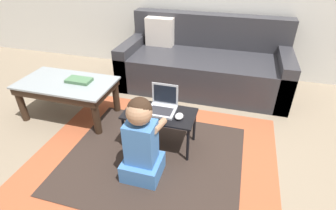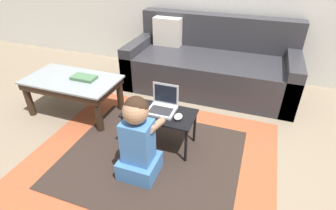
{
  "view_description": "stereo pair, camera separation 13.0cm",
  "coord_description": "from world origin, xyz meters",
  "px_view_note": "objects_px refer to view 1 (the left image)",
  "views": [
    {
      "loc": [
        0.47,
        -1.79,
        1.6
      ],
      "look_at": [
        -0.06,
        0.06,
        0.41
      ],
      "focal_mm": 28.0,
      "sensor_mm": 36.0,
      "label": 1
    },
    {
      "loc": [
        0.59,
        -1.75,
        1.6
      ],
      "look_at": [
        -0.06,
        0.06,
        0.41
      ],
      "focal_mm": 28.0,
      "sensor_mm": 36.0,
      "label": 2
    }
  ],
  "objects_px": {
    "coffee_table": "(67,88)",
    "computer_mouse": "(179,116)",
    "laptop_desk": "(160,117)",
    "couch": "(204,64)",
    "laptop": "(163,107)",
    "book_on_table": "(79,80)",
    "person_seated": "(141,142)"
  },
  "relations": [
    {
      "from": "coffee_table",
      "to": "couch",
      "type": "bearing_deg",
      "value": 42.22
    },
    {
      "from": "coffee_table",
      "to": "laptop_desk",
      "type": "xyz_separation_m",
      "value": [
        1.06,
        -0.21,
        -0.02
      ]
    },
    {
      "from": "computer_mouse",
      "to": "laptop",
      "type": "bearing_deg",
      "value": 155.0
    },
    {
      "from": "coffee_table",
      "to": "computer_mouse",
      "type": "distance_m",
      "value": 1.27
    },
    {
      "from": "computer_mouse",
      "to": "book_on_table",
      "type": "height_order",
      "value": "book_on_table"
    },
    {
      "from": "book_on_table",
      "to": "computer_mouse",
      "type": "bearing_deg",
      "value": -14.0
    },
    {
      "from": "coffee_table",
      "to": "book_on_table",
      "type": "xyz_separation_m",
      "value": [
        0.13,
        0.04,
        0.09
      ]
    },
    {
      "from": "couch",
      "to": "coffee_table",
      "type": "height_order",
      "value": "couch"
    },
    {
      "from": "laptop",
      "to": "book_on_table",
      "type": "bearing_deg",
      "value": 168.11
    },
    {
      "from": "laptop",
      "to": "book_on_table",
      "type": "height_order",
      "value": "laptop"
    },
    {
      "from": "laptop",
      "to": "person_seated",
      "type": "height_order",
      "value": "person_seated"
    },
    {
      "from": "couch",
      "to": "computer_mouse",
      "type": "distance_m",
      "value": 1.36
    },
    {
      "from": "laptop_desk",
      "to": "laptop",
      "type": "distance_m",
      "value": 0.09
    },
    {
      "from": "couch",
      "to": "laptop",
      "type": "xyz_separation_m",
      "value": [
        -0.16,
        -1.28,
        0.1
      ]
    },
    {
      "from": "book_on_table",
      "to": "laptop_desk",
      "type": "bearing_deg",
      "value": -14.74
    },
    {
      "from": "laptop",
      "to": "computer_mouse",
      "type": "relative_size",
      "value": 2.52
    },
    {
      "from": "computer_mouse",
      "to": "couch",
      "type": "bearing_deg",
      "value": 90.56
    },
    {
      "from": "couch",
      "to": "computer_mouse",
      "type": "height_order",
      "value": "couch"
    },
    {
      "from": "laptop_desk",
      "to": "person_seated",
      "type": "bearing_deg",
      "value": -92.82
    },
    {
      "from": "computer_mouse",
      "to": "person_seated",
      "type": "xyz_separation_m",
      "value": [
        -0.2,
        -0.36,
        -0.03
      ]
    },
    {
      "from": "coffee_table",
      "to": "laptop",
      "type": "height_order",
      "value": "laptop"
    },
    {
      "from": "couch",
      "to": "laptop",
      "type": "relative_size",
      "value": 8.57
    },
    {
      "from": "couch",
      "to": "book_on_table",
      "type": "bearing_deg",
      "value": -135.57
    },
    {
      "from": "coffee_table",
      "to": "laptop",
      "type": "distance_m",
      "value": 1.09
    },
    {
      "from": "computer_mouse",
      "to": "book_on_table",
      "type": "relative_size",
      "value": 0.37
    },
    {
      "from": "laptop_desk",
      "to": "couch",
      "type": "bearing_deg",
      "value": 82.76
    },
    {
      "from": "laptop_desk",
      "to": "computer_mouse",
      "type": "relative_size",
      "value": 6.64
    },
    {
      "from": "laptop_desk",
      "to": "book_on_table",
      "type": "bearing_deg",
      "value": 165.26
    },
    {
      "from": "coffee_table",
      "to": "laptop",
      "type": "bearing_deg",
      "value": -8.49
    },
    {
      "from": "laptop",
      "to": "book_on_table",
      "type": "relative_size",
      "value": 0.94
    },
    {
      "from": "coffee_table",
      "to": "computer_mouse",
      "type": "relative_size",
      "value": 10.33
    },
    {
      "from": "couch",
      "to": "computer_mouse",
      "type": "bearing_deg",
      "value": -89.44
    }
  ]
}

